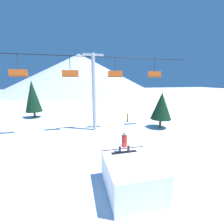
% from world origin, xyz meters
% --- Properties ---
extents(ground_plane, '(220.00, 220.00, 0.00)m').
position_xyz_m(ground_plane, '(0.00, 0.00, 0.00)').
color(ground_plane, white).
extents(mountain_ridge, '(77.78, 77.78, 19.68)m').
position_xyz_m(mountain_ridge, '(0.00, 77.86, 9.84)').
color(mountain_ridge, silver).
rests_on(mountain_ridge, ground_plane).
extents(snow_ramp, '(2.87, 3.32, 1.78)m').
position_xyz_m(snow_ramp, '(0.05, 0.45, 0.89)').
color(snow_ramp, white).
rests_on(snow_ramp, ground_plane).
extents(snowboarder, '(1.59, 0.34, 1.33)m').
position_xyz_m(snowboarder, '(-0.06, 1.53, 2.43)').
color(snowboarder, black).
rests_on(snowboarder, snow_ramp).
extents(chairlift, '(24.67, 0.44, 9.19)m').
position_xyz_m(chairlift, '(-0.61, 11.58, 5.63)').
color(chairlift, '#B2B2B7').
rests_on(chairlift, ground_plane).
extents(pine_tree_near, '(2.63, 2.63, 4.62)m').
position_xyz_m(pine_tree_near, '(7.89, 10.39, 2.89)').
color(pine_tree_near, '#4C3823').
rests_on(pine_tree_near, ground_plane).
extents(pine_tree_far, '(2.59, 2.59, 6.14)m').
position_xyz_m(pine_tree_far, '(-9.59, 20.31, 3.58)').
color(pine_tree_far, '#4C3823').
rests_on(pine_tree_far, ground_plane).
extents(distant_skier, '(0.24, 0.24, 1.23)m').
position_xyz_m(distant_skier, '(4.61, 13.98, 0.67)').
color(distant_skier, black).
rests_on(distant_skier, ground_plane).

